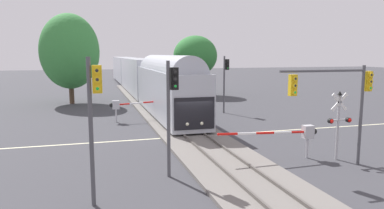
{
  "coord_description": "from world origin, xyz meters",
  "views": [
    {
      "loc": [
        -6.53,
        -23.01,
        5.6
      ],
      "look_at": [
        0.4,
        1.38,
        2.0
      ],
      "focal_mm": 33.52,
      "sensor_mm": 36.0,
      "label": 1
    }
  ],
  "objects": [
    {
      "name": "traffic_signal_near_right",
      "position": [
        5.11,
        -8.29,
        3.81
      ],
      "size": [
        5.09,
        0.38,
        5.04
      ],
      "color": "#4C4C51",
      "rests_on": "ground"
    },
    {
      "name": "traffic_signal_far_side",
      "position": [
        5.76,
        8.63,
        3.62
      ],
      "size": [
        0.53,
        0.38,
        5.39
      ],
      "color": "#4C4C51",
      "rests_on": "ground"
    },
    {
      "name": "crossing_gate_near",
      "position": [
        3.99,
        -6.62,
        1.41
      ],
      "size": [
        5.71,
        0.4,
        1.8
      ],
      "color": "#B7B7BC",
      "rests_on": "ground"
    },
    {
      "name": "crossing_signal_mast",
      "position": [
        5.95,
        -7.33,
        2.25
      ],
      "size": [
        1.36,
        0.44,
        3.68
      ],
      "color": "#B2B2B7",
      "rests_on": "ground"
    },
    {
      "name": "railway_track",
      "position": [
        0.0,
        0.0,
        0.1
      ],
      "size": [
        4.4,
        80.0,
        0.32
      ],
      "color": "slate",
      "rests_on": "ground"
    },
    {
      "name": "road_centre_stripe",
      "position": [
        0.0,
        0.0,
        0.0
      ],
      "size": [
        44.0,
        0.2,
        0.01
      ],
      "color": "beige",
      "rests_on": "ground"
    },
    {
      "name": "traffic_signal_median",
      "position": [
        -3.08,
        -7.5,
        3.56
      ],
      "size": [
        0.53,
        0.38,
        5.3
      ],
      "color": "#4C4C51",
      "rests_on": "ground"
    },
    {
      "name": "oak_behind_train",
      "position": [
        -8.63,
        19.45,
        5.86
      ],
      "size": [
        6.47,
        6.47,
        10.03
      ],
      "color": "#4C3828",
      "rests_on": "ground"
    },
    {
      "name": "elm_centre_background",
      "position": [
        7.23,
        23.78,
        5.31
      ],
      "size": [
        5.91,
        5.91,
        8.03
      ],
      "color": "#4C3828",
      "rests_on": "ground"
    },
    {
      "name": "ground_plane",
      "position": [
        0.0,
        0.0,
        0.0
      ],
      "size": [
        220.0,
        220.0,
        0.0
      ],
      "primitive_type": "plane",
      "color": "#3D3D42"
    },
    {
      "name": "crossing_gate_far",
      "position": [
        -3.87,
        6.62,
        1.42
      ],
      "size": [
        6.22,
        0.4,
        1.8
      ],
      "color": "#B7B7BC",
      "rests_on": "ground"
    },
    {
      "name": "traffic_signal_near_left",
      "position": [
        -6.45,
        -9.82,
        3.69
      ],
      "size": [
        0.53,
        0.38,
        5.5
      ],
      "color": "#4C4C51",
      "rests_on": "ground"
    },
    {
      "name": "commuter_train",
      "position": [
        0.0,
        27.5,
        2.73
      ],
      "size": [
        3.04,
        60.15,
        5.16
      ],
      "color": "#B2B7C1",
      "rests_on": "railway_track"
    }
  ]
}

